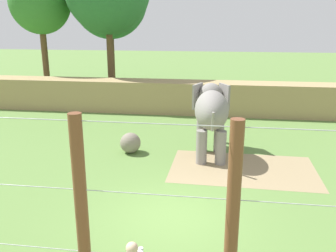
# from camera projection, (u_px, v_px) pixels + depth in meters

# --- Properties ---
(ground_plane) EXTENTS (120.00, 120.00, 0.00)m
(ground_plane) POSITION_uv_depth(u_px,v_px,m) (173.00, 216.00, 10.37)
(ground_plane) COLOR #5B7F3D
(dirt_patch) EXTENTS (5.50, 3.43, 0.01)m
(dirt_patch) POSITION_uv_depth(u_px,v_px,m) (243.00, 169.00, 13.70)
(dirt_patch) COLOR #937F5B
(dirt_patch) RESTS_ON ground
(embankment_wall) EXTENTS (36.00, 1.80, 1.91)m
(embankment_wall) POSITION_uv_depth(u_px,v_px,m) (199.00, 97.00, 21.87)
(embankment_wall) COLOR tan
(embankment_wall) RESTS_ON ground
(elephant) EXTENTS (1.61, 3.81, 2.82)m
(elephant) POSITION_uv_depth(u_px,v_px,m) (211.00, 111.00, 14.65)
(elephant) COLOR gray
(elephant) RESTS_ON ground
(enrichment_ball) EXTENTS (0.87, 0.87, 0.87)m
(enrichment_ball) POSITION_uv_depth(u_px,v_px,m) (130.00, 143.00, 15.29)
(enrichment_ball) COLOR gray
(enrichment_ball) RESTS_ON ground
(cable_fence) EXTENTS (10.21, 0.27, 3.71)m
(cable_fence) POSITION_uv_depth(u_px,v_px,m) (155.00, 206.00, 7.15)
(cable_fence) COLOR brown
(cable_fence) RESTS_ON ground
(tree_behind_wall) EXTENTS (4.19, 4.19, 8.90)m
(tree_behind_wall) POSITION_uv_depth(u_px,v_px,m) (40.00, 3.00, 25.02)
(tree_behind_wall) COLOR brown
(tree_behind_wall) RESTS_ON ground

